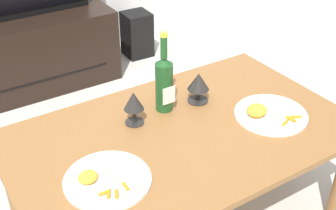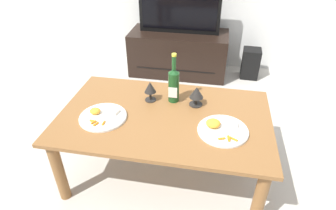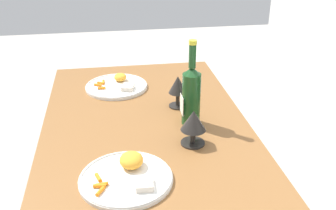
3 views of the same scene
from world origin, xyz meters
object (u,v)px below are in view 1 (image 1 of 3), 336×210
at_px(dining_table, 182,147).
at_px(tv_stand, 29,52).
at_px(wine_bottle, 164,81).
at_px(dinner_plate_left, 106,179).
at_px(dinner_plate_right, 269,113).
at_px(goblet_left, 134,103).
at_px(floor_speaker, 137,34).
at_px(goblet_right, 198,83).

distance_m(dining_table, tv_stand, 1.59).
distance_m(wine_bottle, dinner_plate_left, 0.50).
height_order(dinner_plate_left, dinner_plate_right, dinner_plate_right).
height_order(wine_bottle, dinner_plate_right, wine_bottle).
bearing_deg(dining_table, dinner_plate_left, -165.11).
distance_m(wine_bottle, goblet_left, 0.16).
xyz_separation_m(floor_speaker, dinner_plate_left, (-1.05, -1.71, 0.34)).
bearing_deg(goblet_right, floor_speaker, 71.26).
xyz_separation_m(wine_bottle, goblet_left, (-0.16, -0.02, -0.04)).
height_order(floor_speaker, dinner_plate_right, dinner_plate_right).
bearing_deg(dinner_plate_right, tv_stand, 106.84).
distance_m(dining_table, floor_speaker, 1.76).
height_order(tv_stand, dinner_plate_right, dinner_plate_right).
xyz_separation_m(goblet_left, dinner_plate_right, (0.49, -0.25, -0.08)).
xyz_separation_m(floor_speaker, dinner_plate_right, (-0.32, -1.70, 0.34)).
xyz_separation_m(tv_stand, dinner_plate_right, (0.51, -1.67, 0.27)).
distance_m(dining_table, goblet_right, 0.29).
relative_size(floor_speaker, goblet_left, 2.37).
distance_m(tv_stand, floor_speaker, 0.83).
bearing_deg(dinner_plate_left, dining_table, 14.89).
bearing_deg(floor_speaker, goblet_right, -106.89).
bearing_deg(goblet_right, tv_stand, 103.02).
height_order(goblet_left, dinner_plate_left, goblet_left).
relative_size(dining_table, goblet_left, 9.41).
bearing_deg(floor_speaker, wine_bottle, -112.57).
relative_size(floor_speaker, dinner_plate_right, 1.13).
bearing_deg(goblet_right, dinner_plate_left, -155.61).
distance_m(floor_speaker, goblet_right, 1.59).
relative_size(dining_table, goblet_right, 9.93).
relative_size(tv_stand, wine_bottle, 3.16).
distance_m(wine_bottle, dinner_plate_right, 0.45).
relative_size(wine_bottle, goblet_right, 2.56).
bearing_deg(floor_speaker, dinner_plate_left, -119.79).
bearing_deg(dinner_plate_right, wine_bottle, 140.40).
distance_m(floor_speaker, wine_bottle, 1.64).
xyz_separation_m(floor_speaker, goblet_left, (-0.80, -1.45, 0.43)).
bearing_deg(dinner_plate_left, dinner_plate_right, 0.11).
distance_m(goblet_left, dinner_plate_left, 0.36).
xyz_separation_m(wine_bottle, goblet_right, (0.16, -0.02, -0.04)).
distance_m(dining_table, dinner_plate_right, 0.39).
bearing_deg(dinner_plate_left, goblet_right, 24.39).
xyz_separation_m(dining_table, goblet_left, (-0.13, 0.15, 0.17)).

